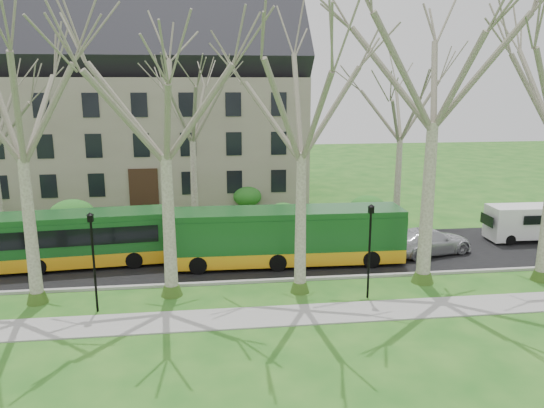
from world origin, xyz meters
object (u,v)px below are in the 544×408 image
at_px(van_a, 529,223).
at_px(sedan, 429,241).
at_px(bus_lead, 52,240).
at_px(bus_follow, 287,236).

bearing_deg(van_a, sedan, -165.08).
distance_m(bus_lead, van_a, 27.87).
height_order(sedan, van_a, van_a).
distance_m(bus_follow, van_a, 15.68).
relative_size(bus_lead, sedan, 2.32).
bearing_deg(sedan, van_a, -91.48).
relative_size(bus_follow, sedan, 2.42).
height_order(bus_lead, sedan, bus_lead).
relative_size(bus_follow, van_a, 2.46).
height_order(bus_lead, van_a, bus_lead).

